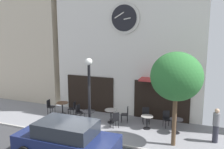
{
  "coord_description": "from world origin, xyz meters",
  "views": [
    {
      "loc": [
        5.34,
        -9.75,
        5.26
      ],
      "look_at": [
        0.72,
        2.03,
        2.92
      ],
      "focal_mm": 38.82,
      "sensor_mm": 36.0,
      "label": 1
    }
  ],
  "objects_px": {
    "street_lamp": "(89,96)",
    "cafe_table_center": "(111,113)",
    "cafe_table_center_right": "(89,114)",
    "cafe_chair_near_tree": "(50,106)",
    "cafe_chair_corner": "(73,108)",
    "cafe_table_center_left": "(62,106)",
    "cafe_table_rightmost": "(147,120)",
    "cafe_chair_right_end": "(126,113)",
    "cafe_chair_under_awning": "(167,118)",
    "parked_car_navy": "(67,140)",
    "street_tree": "(176,77)",
    "cafe_chair_near_lamp": "(79,111)",
    "cafe_chair_by_entrance": "(115,119)",
    "pedestrian_grey": "(216,125)",
    "cafe_chair_outer": "(146,114)"
  },
  "relations": [
    {
      "from": "cafe_table_center_left",
      "to": "parked_car_navy",
      "type": "bearing_deg",
      "value": -55.22
    },
    {
      "from": "street_lamp",
      "to": "parked_car_navy",
      "type": "distance_m",
      "value": 2.78
    },
    {
      "from": "cafe_table_center",
      "to": "cafe_table_rightmost",
      "type": "bearing_deg",
      "value": -3.21
    },
    {
      "from": "cafe_chair_near_lamp",
      "to": "cafe_chair_by_entrance",
      "type": "relative_size",
      "value": 1.0
    },
    {
      "from": "cafe_chair_under_awning",
      "to": "pedestrian_grey",
      "type": "xyz_separation_m",
      "value": [
        2.43,
        -1.04,
        0.33
      ]
    },
    {
      "from": "parked_car_navy",
      "to": "street_lamp",
      "type": "bearing_deg",
      "value": 94.04
    },
    {
      "from": "cafe_chair_near_lamp",
      "to": "cafe_chair_under_awning",
      "type": "relative_size",
      "value": 1.0
    },
    {
      "from": "street_tree",
      "to": "cafe_table_center_right",
      "type": "distance_m",
      "value": 5.62
    },
    {
      "from": "cafe_chair_near_tree",
      "to": "cafe_chair_right_end",
      "type": "bearing_deg",
      "value": 4.62
    },
    {
      "from": "street_lamp",
      "to": "cafe_chair_near_lamp",
      "type": "height_order",
      "value": "street_lamp"
    },
    {
      "from": "cafe_chair_right_end",
      "to": "pedestrian_grey",
      "type": "height_order",
      "value": "pedestrian_grey"
    },
    {
      "from": "street_tree",
      "to": "cafe_chair_under_awning",
      "type": "distance_m",
      "value": 3.44
    },
    {
      "from": "cafe_table_center",
      "to": "pedestrian_grey",
      "type": "distance_m",
      "value": 5.54
    },
    {
      "from": "cafe_table_center",
      "to": "parked_car_navy",
      "type": "height_order",
      "value": "parked_car_navy"
    },
    {
      "from": "cafe_table_center_right",
      "to": "cafe_chair_near_tree",
      "type": "relative_size",
      "value": 0.83
    },
    {
      "from": "cafe_table_rightmost",
      "to": "cafe_chair_near_lamp",
      "type": "relative_size",
      "value": 0.8
    },
    {
      "from": "cafe_table_center_left",
      "to": "cafe_chair_by_entrance",
      "type": "xyz_separation_m",
      "value": [
        3.87,
        -0.86,
        -0.02
      ]
    },
    {
      "from": "cafe_table_center_right",
      "to": "cafe_chair_by_entrance",
      "type": "bearing_deg",
      "value": -3.37
    },
    {
      "from": "cafe_table_center_right",
      "to": "cafe_table_rightmost",
      "type": "xyz_separation_m",
      "value": [
        3.26,
        0.45,
        -0.04
      ]
    },
    {
      "from": "cafe_chair_corner",
      "to": "cafe_table_center_left",
      "type": "bearing_deg",
      "value": 177.18
    },
    {
      "from": "cafe_chair_near_lamp",
      "to": "pedestrian_grey",
      "type": "relative_size",
      "value": 0.54
    },
    {
      "from": "cafe_chair_near_lamp",
      "to": "cafe_chair_near_tree",
      "type": "relative_size",
      "value": 1.0
    },
    {
      "from": "cafe_chair_right_end",
      "to": "parked_car_navy",
      "type": "distance_m",
      "value": 4.73
    },
    {
      "from": "cafe_table_rightmost",
      "to": "cafe_chair_corner",
      "type": "height_order",
      "value": "cafe_chair_corner"
    },
    {
      "from": "cafe_chair_near_tree",
      "to": "cafe_chair_under_awning",
      "type": "bearing_deg",
      "value": 4.36
    },
    {
      "from": "cafe_table_center_right",
      "to": "parked_car_navy",
      "type": "height_order",
      "value": "parked_car_navy"
    },
    {
      "from": "street_tree",
      "to": "cafe_table_rightmost",
      "type": "relative_size",
      "value": 6.01
    },
    {
      "from": "cafe_table_rightmost",
      "to": "cafe_chair_corner",
      "type": "xyz_separation_m",
      "value": [
        -4.7,
        0.28,
        0.04
      ]
    },
    {
      "from": "street_lamp",
      "to": "cafe_table_center",
      "type": "bearing_deg",
      "value": 74.16
    },
    {
      "from": "cafe_chair_right_end",
      "to": "cafe_chair_under_awning",
      "type": "height_order",
      "value": "same"
    },
    {
      "from": "cafe_chair_by_entrance",
      "to": "street_lamp",
      "type": "bearing_deg",
      "value": -132.96
    },
    {
      "from": "street_tree",
      "to": "parked_car_navy",
      "type": "bearing_deg",
      "value": -146.13
    },
    {
      "from": "cafe_table_rightmost",
      "to": "cafe_chair_near_tree",
      "type": "height_order",
      "value": "cafe_chair_near_tree"
    },
    {
      "from": "cafe_chair_outer",
      "to": "cafe_chair_under_awning",
      "type": "bearing_deg",
      "value": -7.1
    },
    {
      "from": "cafe_chair_near_lamp",
      "to": "cafe_chair_outer",
      "type": "height_order",
      "value": "same"
    },
    {
      "from": "cafe_chair_near_lamp",
      "to": "parked_car_navy",
      "type": "bearing_deg",
      "value": -67.87
    },
    {
      "from": "cafe_table_center_right",
      "to": "cafe_chair_right_end",
      "type": "bearing_deg",
      "value": 26.32
    },
    {
      "from": "cafe_table_center",
      "to": "street_lamp",
      "type": "bearing_deg",
      "value": -105.84
    },
    {
      "from": "cafe_chair_outer",
      "to": "pedestrian_grey",
      "type": "relative_size",
      "value": 0.54
    },
    {
      "from": "cafe_table_center_left",
      "to": "cafe_chair_under_awning",
      "type": "xyz_separation_m",
      "value": [
        6.45,
        0.34,
        -0.02
      ]
    },
    {
      "from": "cafe_chair_right_end",
      "to": "cafe_chair_near_tree",
      "type": "bearing_deg",
      "value": -175.38
    },
    {
      "from": "street_lamp",
      "to": "cafe_table_center",
      "type": "relative_size",
      "value": 5.09
    },
    {
      "from": "street_lamp",
      "to": "parked_car_navy",
      "type": "relative_size",
      "value": 0.9
    },
    {
      "from": "cafe_chair_right_end",
      "to": "cafe_chair_near_tree",
      "type": "distance_m",
      "value": 4.95
    },
    {
      "from": "street_tree",
      "to": "cafe_table_center",
      "type": "height_order",
      "value": "street_tree"
    },
    {
      "from": "cafe_chair_by_entrance",
      "to": "cafe_chair_near_tree",
      "type": "relative_size",
      "value": 1.0
    },
    {
      "from": "street_lamp",
      "to": "cafe_chair_outer",
      "type": "distance_m",
      "value": 3.67
    },
    {
      "from": "cafe_table_center",
      "to": "cafe_table_rightmost",
      "type": "xyz_separation_m",
      "value": [
        2.13,
        -0.12,
        -0.06
      ]
    },
    {
      "from": "street_lamp",
      "to": "cafe_table_rightmost",
      "type": "relative_size",
      "value": 5.41
    },
    {
      "from": "street_lamp",
      "to": "cafe_chair_under_awning",
      "type": "xyz_separation_m",
      "value": [
        3.56,
        2.26,
        -1.45
      ]
    }
  ]
}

